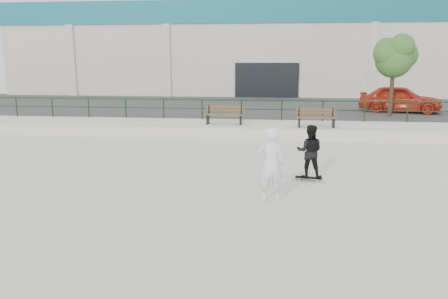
# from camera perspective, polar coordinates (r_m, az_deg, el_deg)

# --- Properties ---
(ground) EXTENTS (120.00, 120.00, 0.00)m
(ground) POSITION_cam_1_polar(r_m,az_deg,el_deg) (11.53, 3.23, -6.06)
(ground) COLOR silver
(ground) RESTS_ON ground
(ledge) EXTENTS (30.00, 3.00, 0.50)m
(ledge) POSITION_cam_1_polar(r_m,az_deg,el_deg) (20.73, 4.78, 2.66)
(ledge) COLOR beige
(ledge) RESTS_ON ground
(parking_strip) EXTENTS (60.00, 14.00, 0.50)m
(parking_strip) POSITION_cam_1_polar(r_m,az_deg,el_deg) (29.15, 5.32, 5.30)
(parking_strip) COLOR #303030
(parking_strip) RESTS_ON ground
(railing) EXTENTS (28.00, 0.06, 1.03)m
(railing) POSITION_cam_1_polar(r_m,az_deg,el_deg) (21.89, 4.93, 5.76)
(railing) COLOR #13341A
(railing) RESTS_ON ledge
(commercial_building) EXTENTS (44.20, 16.33, 8.00)m
(commercial_building) POSITION_cam_1_polar(r_m,az_deg,el_deg) (42.97, 5.87, 13.15)
(commercial_building) COLOR silver
(commercial_building) RESTS_ON ground
(bench_left) EXTENTS (1.89, 0.61, 0.86)m
(bench_left) POSITION_cam_1_polar(r_m,az_deg,el_deg) (20.58, 0.07, 4.54)
(bench_left) COLOR #533C1C
(bench_left) RESTS_ON ledge
(bench_right) EXTENTS (1.84, 0.59, 0.84)m
(bench_right) POSITION_cam_1_polar(r_m,az_deg,el_deg) (20.08, 11.94, 4.06)
(bench_right) COLOR #533C1C
(bench_right) RESTS_ON ledge
(tree) EXTENTS (2.40, 2.14, 4.27)m
(tree) POSITION_cam_1_polar(r_m,az_deg,el_deg) (24.84, 21.42, 11.41)
(tree) COLOR #4A3925
(tree) RESTS_ON parking_strip
(red_car) EXTENTS (4.81, 2.88, 1.53)m
(red_car) POSITION_cam_1_polar(r_m,az_deg,el_deg) (27.19, 21.98, 6.18)
(red_car) COLOR #B42A16
(red_car) RESTS_ON parking_strip
(skateboard) EXTENTS (0.80, 0.32, 0.09)m
(skateboard) POSITION_cam_1_polar(r_m,az_deg,el_deg) (13.16, 10.99, -3.66)
(skateboard) COLOR black
(skateboard) RESTS_ON ground
(standing_skater) EXTENTS (0.83, 0.68, 1.56)m
(standing_skater) POSITION_cam_1_polar(r_m,az_deg,el_deg) (12.97, 11.12, -0.24)
(standing_skater) COLOR black
(standing_skater) RESTS_ON skateboard
(seated_skater) EXTENTS (0.73, 0.52, 1.90)m
(seated_skater) POSITION_cam_1_polar(r_m,az_deg,el_deg) (10.96, 6.16, -1.92)
(seated_skater) COLOR white
(seated_skater) RESTS_ON ground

